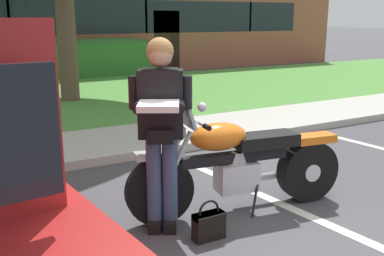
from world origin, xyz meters
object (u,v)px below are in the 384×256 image
Objects in this scene: motorcycle at (246,163)px; rider_person at (161,121)px; hedge_center_left at (102,57)px; handbag at (209,224)px.

motorcycle is 1.31× the size of rider_person.
hedge_center_left is (2.98, 10.57, -0.36)m from rider_person.
rider_person reaches higher than motorcycle.
rider_person is 0.51× the size of hedge_center_left.
handbag is (-0.64, -0.35, -0.34)m from motorcycle.
rider_person is 10.99m from hedge_center_left.
rider_person is at bearing 126.04° from handbag.
rider_person is at bearing 179.40° from motorcycle.
motorcycle is 0.67× the size of hedge_center_left.
motorcycle is 0.81m from handbag.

